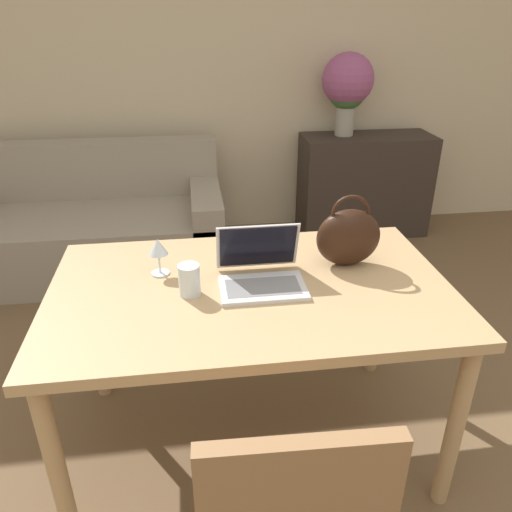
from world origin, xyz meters
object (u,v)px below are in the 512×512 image
(laptop, at_px, (260,268))
(wine_glass, at_px, (158,249))
(handbag, at_px, (348,237))
(flower_vase, at_px, (348,85))
(drinking_glass, at_px, (189,280))
(couch, at_px, (89,228))

(laptop, xyz_separation_m, wine_glass, (-0.37, 0.11, 0.05))
(wine_glass, relative_size, handbag, 0.50)
(laptop, distance_m, handbag, 0.37)
(handbag, height_order, flower_vase, flower_vase)
(drinking_glass, bearing_deg, couch, 111.32)
(drinking_glass, height_order, flower_vase, flower_vase)
(couch, relative_size, handbag, 6.41)
(flower_vase, bearing_deg, drinking_glass, -119.13)
(couch, distance_m, handbag, 2.20)
(couch, xyz_separation_m, flower_vase, (1.91, 0.36, 0.88))
(laptop, relative_size, wine_glass, 2.12)
(couch, relative_size, flower_vase, 3.10)
(drinking_glass, distance_m, wine_glass, 0.20)
(drinking_glass, bearing_deg, laptop, 12.47)
(laptop, height_order, handbag, handbag)
(flower_vase, bearing_deg, handbag, -106.37)
(couch, bearing_deg, wine_glass, -70.05)
(wine_glass, height_order, flower_vase, flower_vase)
(drinking_glass, relative_size, flower_vase, 0.19)
(laptop, bearing_deg, flower_vase, 65.79)
(handbag, bearing_deg, laptop, -165.59)
(handbag, distance_m, flower_vase, 2.12)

